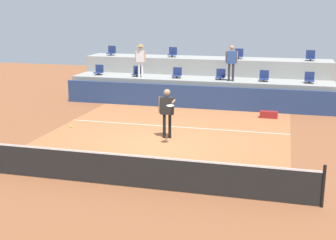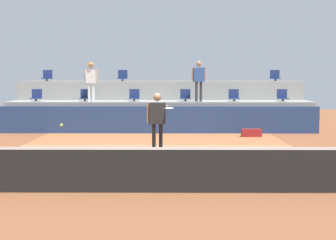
{
  "view_description": "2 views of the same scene",
  "coord_description": "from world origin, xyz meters",
  "px_view_note": "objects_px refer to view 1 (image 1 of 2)",
  "views": [
    {
      "loc": [
        4.14,
        -14.56,
        4.65
      ],
      "look_at": [
        0.55,
        -0.84,
        1.11
      ],
      "focal_mm": 47.85,
      "sensor_mm": 36.0,
      "label": 1
    },
    {
      "loc": [
        0.51,
        -13.26,
        2.3
      ],
      "look_at": [
        0.42,
        -1.4,
        1.22
      ],
      "focal_mm": 50.82,
      "sensor_mm": 36.0,
      "label": 2
    }
  ],
  "objects_px": {
    "stadium_chair_lower_far_left": "(99,71)",
    "stadium_chair_lower_left": "(137,72)",
    "stadium_chair_upper_far_right": "(310,56)",
    "stadium_chair_lower_mid_left": "(177,74)",
    "stadium_chair_lower_mid_right": "(221,75)",
    "equipment_bag": "(269,115)",
    "stadium_chair_upper_right": "(239,55)",
    "stadium_chair_upper_far_left": "(111,51)",
    "spectator_leaning_on_rail": "(231,60)",
    "tennis_ball": "(71,127)",
    "spectator_with_hat": "(140,58)",
    "tennis_player": "(167,108)",
    "stadium_chair_lower_right": "(264,77)",
    "stadium_chair_upper_left": "(173,53)",
    "stadium_chair_lower_far_right": "(309,78)"
  },
  "relations": [
    {
      "from": "stadium_chair_lower_mid_right",
      "to": "equipment_bag",
      "type": "distance_m",
      "value": 3.65
    },
    {
      "from": "stadium_chair_lower_mid_right",
      "to": "stadium_chair_lower_right",
      "type": "relative_size",
      "value": 1.0
    },
    {
      "from": "stadium_chair_lower_far_left",
      "to": "stadium_chair_lower_left",
      "type": "xyz_separation_m",
      "value": [
        2.12,
        0.0,
        0.0
      ]
    },
    {
      "from": "stadium_chair_upper_far_left",
      "to": "spectator_with_hat",
      "type": "relative_size",
      "value": 0.31
    },
    {
      "from": "stadium_chair_upper_far_right",
      "to": "stadium_chair_lower_mid_left",
      "type": "bearing_deg",
      "value": -164.41
    },
    {
      "from": "stadium_chair_lower_mid_left",
      "to": "stadium_chair_upper_far_right",
      "type": "xyz_separation_m",
      "value": [
        6.45,
        1.8,
        0.85
      ]
    },
    {
      "from": "stadium_chair_lower_left",
      "to": "stadium_chair_upper_far_left",
      "type": "relative_size",
      "value": 1.0
    },
    {
      "from": "stadium_chair_lower_far_left",
      "to": "tennis_ball",
      "type": "distance_m",
      "value": 10.67
    },
    {
      "from": "spectator_leaning_on_rail",
      "to": "equipment_bag",
      "type": "height_order",
      "value": "spectator_leaning_on_rail"
    },
    {
      "from": "stadium_chair_lower_mid_right",
      "to": "spectator_leaning_on_rail",
      "type": "bearing_deg",
      "value": -34.74
    },
    {
      "from": "stadium_chair_upper_right",
      "to": "tennis_player",
      "type": "relative_size",
      "value": 0.28
    },
    {
      "from": "tennis_player",
      "to": "spectator_with_hat",
      "type": "distance_m",
      "value": 6.89
    },
    {
      "from": "stadium_chair_upper_far_left",
      "to": "tennis_player",
      "type": "relative_size",
      "value": 0.28
    },
    {
      "from": "stadium_chair_lower_mid_left",
      "to": "stadium_chair_upper_far_right",
      "type": "relative_size",
      "value": 1.0
    },
    {
      "from": "stadium_chair_upper_far_right",
      "to": "stadium_chair_upper_far_left",
      "type": "bearing_deg",
      "value": 180.0
    },
    {
      "from": "stadium_chair_lower_far_left",
      "to": "stadium_chair_lower_mid_right",
      "type": "height_order",
      "value": "same"
    },
    {
      "from": "stadium_chair_upper_left",
      "to": "stadium_chair_lower_far_right",
      "type": "bearing_deg",
      "value": -14.28
    },
    {
      "from": "stadium_chair_upper_far_left",
      "to": "equipment_bag",
      "type": "height_order",
      "value": "stadium_chair_upper_far_left"
    },
    {
      "from": "spectator_leaning_on_rail",
      "to": "stadium_chair_upper_left",
      "type": "bearing_deg",
      "value": 147.61
    },
    {
      "from": "stadium_chair_upper_left",
      "to": "equipment_bag",
      "type": "xyz_separation_m",
      "value": [
        5.37,
        -4.12,
        -2.16
      ]
    },
    {
      "from": "stadium_chair_lower_mid_left",
      "to": "stadium_chair_lower_mid_right",
      "type": "height_order",
      "value": "same"
    },
    {
      "from": "stadium_chair_lower_far_left",
      "to": "stadium_chair_lower_far_right",
      "type": "bearing_deg",
      "value": 0.0
    },
    {
      "from": "stadium_chair_upper_left",
      "to": "stadium_chair_lower_mid_left",
      "type": "bearing_deg",
      "value": -69.18
    },
    {
      "from": "stadium_chair_lower_left",
      "to": "spectator_leaning_on_rail",
      "type": "height_order",
      "value": "spectator_leaning_on_rail"
    },
    {
      "from": "stadium_chair_upper_left",
      "to": "equipment_bag",
      "type": "height_order",
      "value": "stadium_chair_upper_left"
    },
    {
      "from": "stadium_chair_lower_left",
      "to": "stadium_chair_upper_far_left",
      "type": "xyz_separation_m",
      "value": [
        -2.1,
        1.8,
        0.85
      ]
    },
    {
      "from": "spectator_leaning_on_rail",
      "to": "stadium_chair_lower_mid_left",
      "type": "bearing_deg",
      "value": 172.08
    },
    {
      "from": "stadium_chair_lower_mid_right",
      "to": "stadium_chair_upper_far_right",
      "type": "distance_m",
      "value": 4.69
    },
    {
      "from": "stadium_chair_upper_right",
      "to": "stadium_chair_upper_far_right",
      "type": "height_order",
      "value": "same"
    },
    {
      "from": "spectator_leaning_on_rail",
      "to": "tennis_ball",
      "type": "relative_size",
      "value": 25.12
    },
    {
      "from": "stadium_chair_lower_far_left",
      "to": "equipment_bag",
      "type": "bearing_deg",
      "value": -14.57
    },
    {
      "from": "equipment_bag",
      "to": "stadium_chair_lower_mid_left",
      "type": "bearing_deg",
      "value": 153.66
    },
    {
      "from": "stadium_chair_lower_left",
      "to": "stadium_chair_upper_left",
      "type": "distance_m",
      "value": 2.45
    },
    {
      "from": "spectator_with_hat",
      "to": "tennis_ball",
      "type": "xyz_separation_m",
      "value": [
        0.98,
        -9.72,
        -1.02
      ]
    },
    {
      "from": "spectator_with_hat",
      "to": "tennis_ball",
      "type": "height_order",
      "value": "spectator_with_hat"
    },
    {
      "from": "tennis_player",
      "to": "spectator_with_hat",
      "type": "bearing_deg",
      "value": 116.16
    },
    {
      "from": "equipment_bag",
      "to": "stadium_chair_upper_right",
      "type": "bearing_deg",
      "value": 113.76
    },
    {
      "from": "stadium_chair_lower_mid_left",
      "to": "stadium_chair_upper_far_right",
      "type": "distance_m",
      "value": 6.75
    },
    {
      "from": "spectator_with_hat",
      "to": "tennis_ball",
      "type": "bearing_deg",
      "value": -84.23
    },
    {
      "from": "spectator_leaning_on_rail",
      "to": "equipment_bag",
      "type": "xyz_separation_m",
      "value": [
        1.93,
        -1.94,
        -2.13
      ]
    },
    {
      "from": "stadium_chair_upper_far_right",
      "to": "spectator_leaning_on_rail",
      "type": "height_order",
      "value": "spectator_leaning_on_rail"
    },
    {
      "from": "equipment_bag",
      "to": "tennis_player",
      "type": "bearing_deg",
      "value": -129.96
    },
    {
      "from": "spectator_leaning_on_rail",
      "to": "stadium_chair_lower_mid_right",
      "type": "bearing_deg",
      "value": 145.26
    },
    {
      "from": "stadium_chair_lower_mid_right",
      "to": "stadium_chair_upper_left",
      "type": "relative_size",
      "value": 1.0
    },
    {
      "from": "stadium_chair_lower_far_left",
      "to": "stadium_chair_lower_mid_right",
      "type": "relative_size",
      "value": 1.0
    },
    {
      "from": "stadium_chair_lower_right",
      "to": "spectator_with_hat",
      "type": "distance_m",
      "value": 6.16
    },
    {
      "from": "stadium_chair_upper_far_left",
      "to": "stadium_chair_lower_far_right",
      "type": "bearing_deg",
      "value": -9.63
    },
    {
      "from": "stadium_chair_lower_mid_right",
      "to": "stadium_chair_lower_far_right",
      "type": "xyz_separation_m",
      "value": [
        4.18,
        0.0,
        0.0
      ]
    },
    {
      "from": "stadium_chair_lower_mid_right",
      "to": "stadium_chair_upper_far_right",
      "type": "bearing_deg",
      "value": 22.98
    },
    {
      "from": "stadium_chair_upper_far_right",
      "to": "spectator_with_hat",
      "type": "xyz_separation_m",
      "value": [
        -8.25,
        -2.18,
        -0.06
      ]
    }
  ]
}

